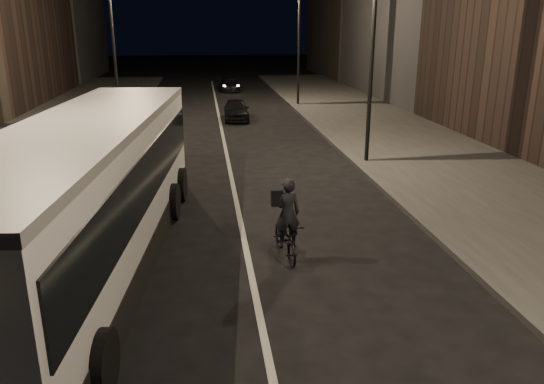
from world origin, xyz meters
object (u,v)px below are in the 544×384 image
object	(u,v)px
streetlight_left_far	(117,26)
cyclist_on_bicycle	(286,231)
streetlight_right_mid	(367,27)
car_mid	(156,114)
car_far	(230,84)
car_near	(236,110)
city_bus	(88,191)
streetlight_right_far	(295,25)

from	to	relation	value
streetlight_left_far	cyclist_on_bicycle	xyz separation A→B (m)	(6.27, -18.57, -4.67)
streetlight_right_mid	car_mid	distance (m)	13.53
cyclist_on_bicycle	car_mid	size ratio (longest dim) A/B	0.45
car_mid	car_far	distance (m)	16.87
car_near	car_mid	xyz separation A→B (m)	(-4.54, -1.93, 0.16)
streetlight_right_mid	city_bus	bearing A→B (deg)	-136.32
streetlight_right_far	car_far	distance (m)	11.15
car_far	car_mid	bearing A→B (deg)	-107.72
streetlight_right_mid	streetlight_right_far	size ratio (longest dim) A/B	1.00
car_mid	car_far	world-z (taller)	car_mid
streetlight_right_mid	city_bus	distance (m)	12.83
streetlight_right_mid	car_far	world-z (taller)	streetlight_right_mid
car_far	streetlight_left_far	bearing A→B (deg)	-114.50
streetlight_right_mid	cyclist_on_bicycle	size ratio (longest dim) A/B	3.90
streetlight_left_far	car_far	size ratio (longest dim) A/B	2.11
streetlight_left_far	streetlight_right_far	bearing A→B (deg)	29.36
streetlight_right_far	car_mid	world-z (taller)	streetlight_right_far
car_near	car_mid	size ratio (longest dim) A/B	0.77
city_bus	car_far	size ratio (longest dim) A/B	3.39
streetlight_left_far	car_near	xyz separation A→B (m)	(6.32, 1.04, -4.75)
streetlight_left_far	car_mid	bearing A→B (deg)	-26.32
streetlight_right_mid	city_bus	size ratio (longest dim) A/B	0.62
streetlight_left_far	cyclist_on_bicycle	distance (m)	20.15
city_bus	cyclist_on_bicycle	world-z (taller)	city_bus
streetlight_right_mid	cyclist_on_bicycle	bearing A→B (deg)	-117.16
streetlight_right_mid	cyclist_on_bicycle	xyz separation A→B (m)	(-4.40, -8.57, -4.67)
car_mid	cyclist_on_bicycle	bearing A→B (deg)	100.07
city_bus	car_near	distance (m)	20.14
streetlight_right_far	car_far	xyz separation A→B (m)	(-3.95, 9.25, -4.80)
car_near	car_far	world-z (taller)	car_near
streetlight_right_mid	streetlight_left_far	xyz separation A→B (m)	(-10.66, 10.00, 0.00)
streetlight_right_mid	car_far	size ratio (longest dim) A/B	2.11
city_bus	streetlight_right_mid	bearing A→B (deg)	49.09
streetlight_left_far	car_far	distance (m)	17.34
streetlight_right_far	streetlight_left_far	world-z (taller)	same
streetlight_right_mid	streetlight_right_far	world-z (taller)	same
car_mid	car_near	bearing A→B (deg)	-161.13
streetlight_right_far	car_near	distance (m)	8.12
streetlight_right_far	cyclist_on_bicycle	distance (m)	25.39
streetlight_left_far	city_bus	world-z (taller)	streetlight_left_far
streetlight_left_far	car_mid	size ratio (longest dim) A/B	1.74
streetlight_right_mid	car_near	bearing A→B (deg)	111.46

